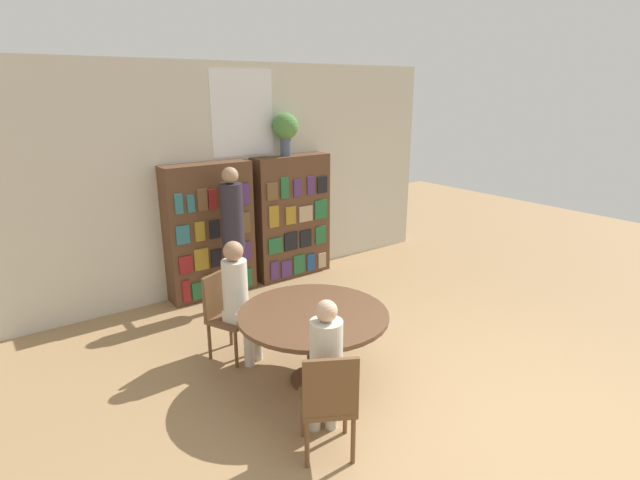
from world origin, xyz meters
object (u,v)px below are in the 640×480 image
object	(u,v)px
bookshelf_right	(292,217)
seated_reader_left	(239,294)
chair_left_side	(226,311)
seated_reader_right	(325,364)
flower_vase	(285,128)
reading_table	(313,322)
bookshelf_left	(210,231)
librarian_standing	(232,224)
chair_near_camera	(329,400)

from	to	relation	value
bookshelf_right	seated_reader_left	size ratio (longest dim) A/B	1.41
chair_left_side	seated_reader_right	world-z (taller)	seated_reader_right
flower_vase	chair_left_side	world-z (taller)	flower_vase
chair_left_side	bookshelf_right	bearing A→B (deg)	-164.31
reading_table	bookshelf_left	bearing A→B (deg)	86.93
bookshelf_right	reading_table	xyz separation A→B (m)	(-1.41, -2.49, -0.27)
bookshelf_left	flower_vase	size ratio (longest dim) A/B	3.03
bookshelf_right	librarian_standing	xyz separation A→B (m)	(-1.19, -0.50, 0.20)
seated_reader_left	librarian_standing	world-z (taller)	librarian_standing
flower_vase	seated_reader_right	xyz separation A→B (m)	(-1.75, -3.23, -1.46)
flower_vase	seated_reader_right	bearing A→B (deg)	-118.36
bookshelf_left	flower_vase	xyz separation A→B (m)	(1.20, 0.00, 1.26)
librarian_standing	flower_vase	bearing A→B (deg)	24.39
seated_reader_left	seated_reader_right	world-z (taller)	seated_reader_left
chair_left_side	seated_reader_left	bearing A→B (deg)	90.00
flower_vase	seated_reader_right	size ratio (longest dim) A/B	0.48
bookshelf_right	librarian_standing	world-z (taller)	librarian_standing
chair_left_side	seated_reader_right	xyz separation A→B (m)	(0.01, -1.67, 0.19)
chair_near_camera	chair_left_side	bearing A→B (deg)	117.00
seated_reader_left	librarian_standing	distance (m)	1.40
flower_vase	chair_near_camera	xyz separation A→B (m)	(-1.84, -3.40, -1.65)
flower_vase	chair_left_side	distance (m)	2.87
bookshelf_right	chair_near_camera	distance (m)	3.91
flower_vase	chair_left_side	xyz separation A→B (m)	(-1.76, -1.56, -1.65)
reading_table	seated_reader_left	bearing A→B (deg)	114.60
bookshelf_left	reading_table	xyz separation A→B (m)	(-0.13, -2.49, -0.27)
bookshelf_left	chair_left_side	bearing A→B (deg)	-109.84
reading_table	seated_reader_left	xyz separation A→B (m)	(-0.35, 0.77, 0.10)
chair_near_camera	seated_reader_right	xyz separation A→B (m)	(0.09, 0.16, 0.19)
chair_left_side	seated_reader_left	distance (m)	0.28
seated_reader_left	chair_near_camera	bearing A→B (deg)	60.20
chair_left_side	seated_reader_right	distance (m)	1.68
flower_vase	seated_reader_left	size ratio (longest dim) A/B	0.46
seated_reader_left	librarian_standing	bearing A→B (deg)	-139.61
reading_table	librarian_standing	xyz separation A→B (m)	(0.22, 1.99, 0.47)
chair_left_side	reading_table	bearing A→B (deg)	90.00
chair_near_camera	chair_left_side	size ratio (longest dim) A/B	1.00
seated_reader_left	bookshelf_right	bearing A→B (deg)	-160.27
bookshelf_left	chair_near_camera	xyz separation A→B (m)	(-0.64, -3.39, -0.39)
bookshelf_right	flower_vase	world-z (taller)	flower_vase
flower_vase	reading_table	size ratio (longest dim) A/B	0.42
chair_left_side	seated_reader_left	xyz separation A→B (m)	(0.08, -0.16, 0.22)
reading_table	librarian_standing	distance (m)	2.06
bookshelf_right	chair_left_side	distance (m)	2.44
flower_vase	chair_left_side	bearing A→B (deg)	-138.40
seated_reader_left	reading_table	bearing A→B (deg)	90.00
flower_vase	seated_reader_right	distance (m)	3.95
bookshelf_left	seated_reader_right	bearing A→B (deg)	-99.64
bookshelf_left	chair_left_side	size ratio (longest dim) A/B	1.99
flower_vase	bookshelf_left	bearing A→B (deg)	-179.77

